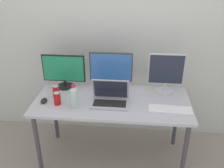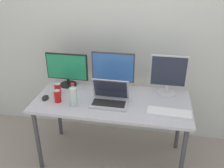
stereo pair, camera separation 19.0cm
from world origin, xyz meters
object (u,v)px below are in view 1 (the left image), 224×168
Objects in this scene: monitor_right at (166,72)px; water_bottle at (74,97)px; monitor_center at (111,70)px; soda_can_by_laptop at (56,92)px; laptop_silver at (110,98)px; soda_can_near_keyboard at (57,99)px; work_desk at (112,106)px; keyboard_main at (170,110)px; monitor_left at (64,71)px; mouse_by_keyboard at (44,101)px.

monitor_right is 1.77× the size of water_bottle.
monitor_center reaches higher than soda_can_by_laptop.
laptop_silver is 2.85× the size of soda_can_near_keyboard.
work_desk is at bearing -156.48° from monitor_right.
laptop_silver reaches higher than water_bottle.
keyboard_main is 3.15× the size of soda_can_near_keyboard.
monitor_center is 0.60m from soda_can_by_laptop.
monitor_center reaches higher than laptop_silver.
soda_can_near_keyboard is (0.02, -0.36, -0.13)m from monitor_left.
mouse_by_keyboard is (-0.63, -0.34, -0.20)m from monitor_center.
monitor_center is 4.85× the size of mouse_by_keyboard.
work_desk is at bearing -82.07° from monitor_center.
monitor_left is 1.93× the size of water_bottle.
laptop_silver reaches higher than soda_can_by_laptop.
soda_can_by_laptop is (-0.54, -0.23, -0.16)m from monitor_center.
monitor_left is at bearing 156.12° from work_desk.
soda_can_by_laptop is (-0.03, -0.23, -0.13)m from monitor_left.
laptop_silver is 2.85× the size of soda_can_by_laptop.
monitor_left is at bearing 163.53° from keyboard_main.
soda_can_by_laptop is at bearing -156.96° from monitor_center.
soda_can_by_laptop is (-0.57, 0.01, 0.13)m from work_desk.
monitor_left is at bearing 93.39° from soda_can_near_keyboard.
monitor_center is 1.13× the size of keyboard_main.
mouse_by_keyboard is at bearing -129.71° from soda_can_by_laptop.
laptop_silver is at bearing -152.39° from monitor_right.
monitor_right reaches higher than water_bottle.
soda_can_near_keyboard is 0.15m from soda_can_by_laptop.
soda_can_by_laptop reaches higher than keyboard_main.
monitor_center is at bearing 179.39° from monitor_right.
soda_can_near_keyboard is (-1.05, -0.36, -0.16)m from monitor_right.
work_desk is 0.68m from mouse_by_keyboard.
monitor_left reaches higher than mouse_by_keyboard.
monitor_center reaches higher than work_desk.
water_bottle reaches higher than work_desk.
soda_can_near_keyboard is at bearing -86.61° from monitor_left.
laptop_silver is 3.88× the size of mouse_by_keyboard.
mouse_by_keyboard is at bearing 170.85° from soda_can_near_keyboard.
water_bottle is (-0.90, -0.02, 0.10)m from keyboard_main.
monitor_center is 0.34m from laptop_silver.
keyboard_main is 3.15× the size of soda_can_by_laptop.
monitor_right reaches higher than soda_can_near_keyboard.
keyboard_main reaches higher than work_desk.
monitor_left is 0.62m from laptop_silver.
water_bottle reaches higher than keyboard_main.
monitor_right is 0.43m from keyboard_main.
keyboard_main is 1.08m from soda_can_near_keyboard.
work_desk is at bearing 5.87° from mouse_by_keyboard.
monitor_left is 0.39m from soda_can_near_keyboard.
water_bottle is at bearing -127.51° from monitor_center.
monitor_center is at bearing 36.91° from soda_can_near_keyboard.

